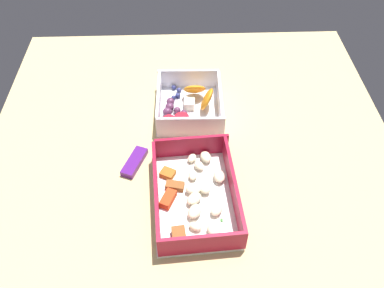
% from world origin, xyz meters
% --- Properties ---
extents(table_surface, '(0.80, 0.80, 0.02)m').
position_xyz_m(table_surface, '(0.00, 0.00, 0.01)').
color(table_surface, tan).
rests_on(table_surface, ground).
extents(pasta_container, '(0.22, 0.15, 0.05)m').
position_xyz_m(pasta_container, '(-0.13, -0.00, 0.04)').
color(pasta_container, white).
rests_on(pasta_container, table_surface).
extents(fruit_bowl, '(0.16, 0.14, 0.06)m').
position_xyz_m(fruit_bowl, '(0.10, 0.00, 0.04)').
color(fruit_bowl, white).
rests_on(fruit_bowl, table_surface).
extents(candy_bar, '(0.07, 0.05, 0.01)m').
position_xyz_m(candy_bar, '(-0.04, 0.11, 0.03)').
color(candy_bar, '#51197A').
rests_on(candy_bar, table_surface).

